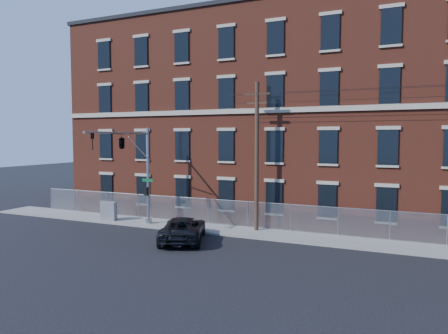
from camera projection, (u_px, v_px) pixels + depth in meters
name	position (u px, v px, depth m)	size (l,w,h in m)	color
ground	(192.00, 248.00, 23.98)	(140.00, 140.00, 0.00)	black
sidewalk	(418.00, 249.00, 23.71)	(65.00, 3.00, 0.12)	gray
mill_building	(419.00, 115.00, 31.29)	(55.30, 14.32, 16.30)	maroon
chain_link_fence	(418.00, 227.00, 24.82)	(59.06, 0.06, 1.85)	#A5A8AD
traffic_signal_mast	(128.00, 153.00, 28.00)	(0.90, 6.75, 7.00)	#9EA0A5
utility_pole_near	(257.00, 154.00, 27.91)	(1.80, 0.28, 10.00)	#452F22
pickup_truck	(183.00, 229.00, 25.73)	(2.48, 5.38, 1.49)	black
utility_cabinet	(109.00, 211.00, 31.54)	(1.12, 0.56, 1.40)	gray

